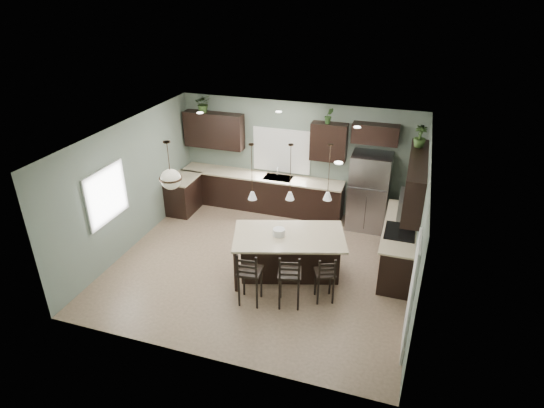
{
  "coord_description": "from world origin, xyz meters",
  "views": [
    {
      "loc": [
        2.66,
        -7.52,
        5.44
      ],
      "look_at": [
        0.1,
        0.4,
        1.25
      ],
      "focal_mm": 30.0,
      "sensor_mm": 36.0,
      "label": 1
    }
  ],
  "objects_px": {
    "refrigerator": "(369,192)",
    "bar_stool_center": "(289,279)",
    "bar_stool_right": "(325,278)",
    "plant_back_left": "(203,104)",
    "bar_stool_left": "(250,277)",
    "serving_dish": "(279,232)",
    "kitchen_island": "(289,255)"
  },
  "relations": [
    {
      "from": "plant_back_left",
      "to": "bar_stool_center",
      "type": "bearing_deg",
      "value": -47.7
    },
    {
      "from": "refrigerator",
      "to": "bar_stool_right",
      "type": "relative_size",
      "value": 1.89
    },
    {
      "from": "kitchen_island",
      "to": "serving_dish",
      "type": "height_order",
      "value": "serving_dish"
    },
    {
      "from": "refrigerator",
      "to": "plant_back_left",
      "type": "bearing_deg",
      "value": 176.89
    },
    {
      "from": "serving_dish",
      "to": "bar_stool_right",
      "type": "height_order",
      "value": "serving_dish"
    },
    {
      "from": "serving_dish",
      "to": "kitchen_island",
      "type": "bearing_deg",
      "value": 17.12
    },
    {
      "from": "bar_stool_center",
      "to": "bar_stool_right",
      "type": "height_order",
      "value": "bar_stool_center"
    },
    {
      "from": "kitchen_island",
      "to": "bar_stool_center",
      "type": "relative_size",
      "value": 1.91
    },
    {
      "from": "kitchen_island",
      "to": "bar_stool_center",
      "type": "height_order",
      "value": "bar_stool_center"
    },
    {
      "from": "kitchen_island",
      "to": "bar_stool_left",
      "type": "xyz_separation_m",
      "value": [
        -0.43,
        -1.04,
        0.1
      ]
    },
    {
      "from": "kitchen_island",
      "to": "plant_back_left",
      "type": "bearing_deg",
      "value": 120.83
    },
    {
      "from": "bar_stool_center",
      "to": "refrigerator",
      "type": "bearing_deg",
      "value": 60.61
    },
    {
      "from": "kitchen_island",
      "to": "bar_stool_left",
      "type": "height_order",
      "value": "bar_stool_left"
    },
    {
      "from": "serving_dish",
      "to": "bar_stool_center",
      "type": "bearing_deg",
      "value": -61.06
    },
    {
      "from": "refrigerator",
      "to": "bar_stool_center",
      "type": "height_order",
      "value": "refrigerator"
    },
    {
      "from": "serving_dish",
      "to": "bar_stool_center",
      "type": "height_order",
      "value": "bar_stool_center"
    },
    {
      "from": "bar_stool_left",
      "to": "kitchen_island",
      "type": "bearing_deg",
      "value": 61.69
    },
    {
      "from": "bar_stool_right",
      "to": "bar_stool_center",
      "type": "bearing_deg",
      "value": -173.16
    },
    {
      "from": "serving_dish",
      "to": "plant_back_left",
      "type": "bearing_deg",
      "value": 135.47
    },
    {
      "from": "plant_back_left",
      "to": "bar_stool_left",
      "type": "bearing_deg",
      "value": -55.53
    },
    {
      "from": "bar_stool_center",
      "to": "bar_stool_right",
      "type": "xyz_separation_m",
      "value": [
        0.58,
        0.33,
        -0.07
      ]
    },
    {
      "from": "kitchen_island",
      "to": "bar_stool_center",
      "type": "xyz_separation_m",
      "value": [
        0.27,
        -0.89,
        0.1
      ]
    },
    {
      "from": "bar_stool_center",
      "to": "bar_stool_right",
      "type": "bearing_deg",
      "value": 16.27
    },
    {
      "from": "refrigerator",
      "to": "bar_stool_left",
      "type": "relative_size",
      "value": 1.65
    },
    {
      "from": "serving_dish",
      "to": "bar_stool_left",
      "type": "distance_m",
      "value": 1.1
    },
    {
      "from": "refrigerator",
      "to": "bar_stool_right",
      "type": "xyz_separation_m",
      "value": [
        -0.38,
        -3.05,
        -0.44
      ]
    },
    {
      "from": "refrigerator",
      "to": "kitchen_island",
      "type": "bearing_deg",
      "value": -116.14
    },
    {
      "from": "kitchen_island",
      "to": "bar_stool_right",
      "type": "relative_size",
      "value": 2.2
    },
    {
      "from": "bar_stool_center",
      "to": "bar_stool_left",
      "type": "bearing_deg",
      "value": 178.74
    },
    {
      "from": "refrigerator",
      "to": "bar_stool_left",
      "type": "bearing_deg",
      "value": -115.13
    },
    {
      "from": "kitchen_island",
      "to": "bar_stool_left",
      "type": "relative_size",
      "value": 1.92
    },
    {
      "from": "kitchen_island",
      "to": "bar_stool_left",
      "type": "bearing_deg",
      "value": -129.76
    }
  ]
}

